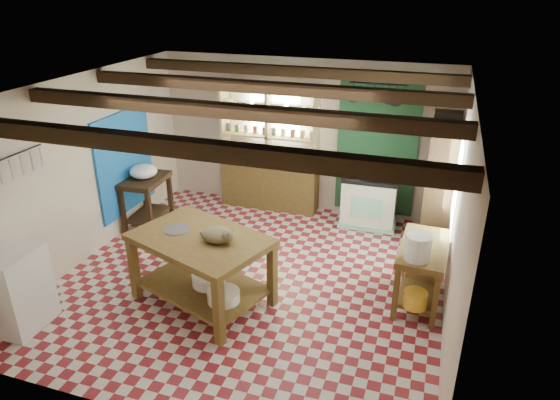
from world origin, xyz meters
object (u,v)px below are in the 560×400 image
(work_table, at_px, (202,269))
(right_counter, at_px, (421,273))
(prep_table, at_px, (147,202))
(cat, at_px, (217,235))
(stove, at_px, (369,200))
(white_cabinet, at_px, (16,289))

(work_table, relative_size, right_counter, 1.46)
(prep_table, relative_size, cat, 2.18)
(stove, relative_size, prep_table, 1.03)
(stove, relative_size, right_counter, 0.79)
(white_cabinet, height_order, right_counter, white_cabinet)
(work_table, height_order, stove, work_table)
(stove, height_order, cat, cat)
(white_cabinet, bearing_deg, right_counter, 22.45)
(prep_table, bearing_deg, stove, 15.08)
(work_table, height_order, white_cabinet, white_cabinet)
(work_table, bearing_deg, white_cabinet, -129.35)
(work_table, bearing_deg, right_counter, 37.78)
(stove, height_order, prep_table, stove)
(white_cabinet, bearing_deg, prep_table, 88.12)
(stove, bearing_deg, white_cabinet, -133.00)
(prep_table, distance_m, white_cabinet, 2.73)
(work_table, distance_m, prep_table, 2.43)
(white_cabinet, xyz_separation_m, right_counter, (4.40, 1.95, -0.09))
(white_cabinet, bearing_deg, stove, 47.13)
(white_cabinet, relative_size, right_counter, 0.88)
(cat, bearing_deg, prep_table, 150.45)
(white_cabinet, xyz_separation_m, cat, (2.07, 1.06, 0.52))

